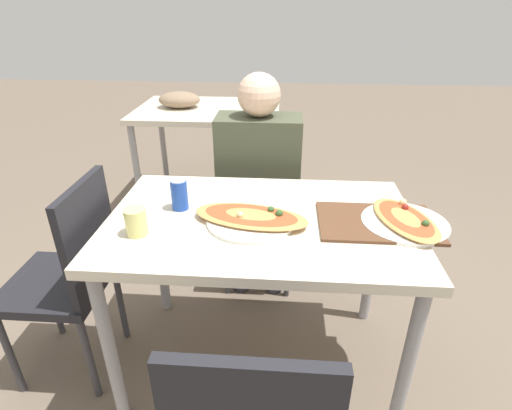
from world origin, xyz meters
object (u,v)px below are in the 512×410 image
at_px(chair_far_seated, 260,195).
at_px(pizza_second, 405,221).
at_px(person_seated, 259,170).
at_px(soda_can, 179,194).
at_px(chair_side_left, 71,272).
at_px(drink_glass, 136,222).
at_px(pizza_main, 251,218).
at_px(dining_table, 261,236).

relative_size(chair_far_seated, pizza_second, 2.37).
distance_m(person_seated, soda_can, 0.62).
bearing_deg(chair_side_left, chair_far_seated, -43.10).
bearing_deg(pizza_second, drink_glass, -172.02).
relative_size(chair_far_seated, soda_can, 7.37).
height_order(pizza_main, drink_glass, drink_glass).
height_order(dining_table, soda_can, soda_can).
distance_m(chair_far_seated, chair_side_left, 1.07).
xyz_separation_m(dining_table, pizza_main, (-0.04, -0.03, 0.10)).
bearing_deg(pizza_second, dining_table, 178.58).
bearing_deg(chair_far_seated, person_seated, 90.00).
xyz_separation_m(chair_side_left, drink_glass, (0.35, -0.08, 0.30)).
relative_size(person_seated, pizza_second, 3.13).
xyz_separation_m(chair_far_seated, person_seated, (0.00, -0.11, 0.20)).
bearing_deg(pizza_second, soda_can, 175.56).
bearing_deg(dining_table, chair_far_seated, 93.86).
relative_size(chair_side_left, person_seated, 0.76).
bearing_deg(soda_can, chair_side_left, -164.54).
bearing_deg(chair_far_seated, pizza_main, 90.99).
xyz_separation_m(pizza_main, drink_glass, (-0.40, -0.12, 0.03)).
bearing_deg(drink_glass, chair_far_seated, 65.82).
bearing_deg(dining_table, pizza_main, -136.02).
bearing_deg(pizza_main, chair_far_seated, 90.99).
bearing_deg(pizza_main, soda_can, 163.30).
bearing_deg(drink_glass, soda_can, 62.34).
xyz_separation_m(chair_side_left, pizza_second, (1.32, 0.06, 0.26)).
distance_m(chair_far_seated, soda_can, 0.78).
distance_m(chair_side_left, soda_can, 0.56).
relative_size(chair_side_left, pizza_main, 1.96).
bearing_deg(soda_can, drink_glass, -117.66).
bearing_deg(chair_far_seated, pizza_second, 129.08).
xyz_separation_m(person_seated, pizza_second, (0.59, -0.61, 0.06)).
distance_m(soda_can, drink_glass, 0.23).
height_order(pizza_main, soda_can, soda_can).
bearing_deg(soda_can, dining_table, -9.35).
xyz_separation_m(soda_can, pizza_second, (0.87, -0.07, -0.05)).
bearing_deg(soda_can, pizza_main, -16.70).
bearing_deg(person_seated, dining_table, 94.59).
relative_size(dining_table, pizza_second, 3.06).
height_order(chair_side_left, person_seated, person_seated).
height_order(pizza_main, pizza_second, same).
xyz_separation_m(soda_can, drink_glass, (-0.11, -0.20, -0.01)).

